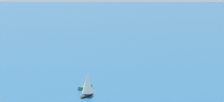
# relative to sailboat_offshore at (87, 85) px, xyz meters

# --- Properties ---
(sailboat_offshore) EXTENTS (7.57, 11.08, 13.81)m
(sailboat_offshore) POSITION_rel_sailboat_offshore_xyz_m (0.00, 0.00, 0.00)
(sailboat_offshore) COLOR black
(sailboat_offshore) RESTS_ON ground_plane
(motorboat_trailing) EXTENTS (5.98, 10.56, 2.98)m
(motorboat_trailing) POSITION_rel_sailboat_offshore_xyz_m (5.69, -13.77, -5.50)
(motorboat_trailing) COLOR #33704C
(motorboat_trailing) RESTS_ON ground_plane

